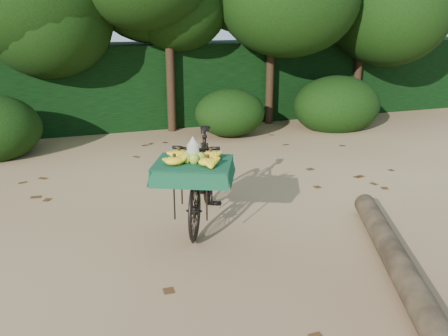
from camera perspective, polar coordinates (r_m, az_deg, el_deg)
name	(u,v)px	position (r m, az deg, el deg)	size (l,w,h in m)	color
ground	(236,232)	(5.50, 1.43, -7.70)	(80.00, 80.00, 0.00)	tan
vendor_bicycle	(201,177)	(5.58, -2.74, -1.07)	(1.37, 1.95, 1.11)	black
fallen_log	(404,275)	(4.71, 20.84, -11.90)	(0.25, 0.25, 3.47)	brown
hedge_backdrop	(139,84)	(11.18, -10.22, 9.93)	(26.00, 1.80, 1.80)	black
tree_row	(110,36)	(10.21, -13.51, 15.22)	(14.50, 2.00, 4.00)	black
bush_clumps	(183,119)	(9.42, -5.01, 5.94)	(8.80, 1.70, 0.90)	black
leaf_litter	(218,211)	(6.06, -0.76, -5.17)	(7.00, 7.30, 0.01)	#482C13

